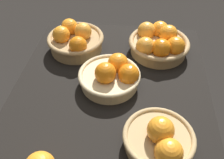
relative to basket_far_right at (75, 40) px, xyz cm
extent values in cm
cube|color=black|center=(-20.78, -18.02, -6.34)|extent=(84.00, 72.00, 3.00)
cylinder|color=tan|center=(0.16, -0.21, -1.97)|extent=(22.00, 22.00, 5.75)
torus|color=tan|center=(0.16, -0.21, 0.91)|extent=(23.92, 23.92, 1.92)
sphere|color=orange|center=(-1.39, 5.20, 3.04)|extent=(7.26, 7.26, 7.26)
sphere|color=#F49E33|center=(1.60, -3.35, 3.39)|extent=(7.26, 7.26, 7.26)
sphere|color=orange|center=(4.86, 3.26, 3.00)|extent=(7.26, 7.26, 7.26)
sphere|color=orange|center=(-6.66, -2.94, 2.25)|extent=(7.26, 7.26, 7.26)
cylinder|color=#D3BC8C|center=(-19.57, -17.08, -2.50)|extent=(21.08, 21.08, 4.67)
torus|color=#D3BC8C|center=(-19.57, -17.08, -0.17)|extent=(22.74, 22.74, 1.66)
sphere|color=orange|center=(-14.85, -19.72, 1.49)|extent=(7.69, 7.69, 7.69)
sphere|color=orange|center=(-21.65, -15.98, 2.39)|extent=(7.69, 7.69, 7.69)
sphere|color=orange|center=(-20.11, -24.07, 1.13)|extent=(7.69, 7.69, 7.69)
cylinder|color=tan|center=(-43.59, -34.41, -2.54)|extent=(19.50, 19.50, 4.60)
torus|color=tan|center=(-43.59, -34.41, -0.24)|extent=(21.05, 21.05, 1.55)
sphere|color=orange|center=(-43.34, -34.46, 2.69)|extent=(7.79, 7.79, 7.79)
sphere|color=orange|center=(-49.15, -36.61, 1.27)|extent=(7.79, 7.79, 7.79)
cylinder|color=tan|center=(2.21, -35.44, -2.36)|extent=(23.46, 23.46, 4.95)
torus|color=tan|center=(2.21, -35.44, 0.11)|extent=(25.50, 25.50, 2.05)
sphere|color=orange|center=(9.81, -35.76, 1.31)|extent=(7.69, 7.69, 7.69)
sphere|color=orange|center=(-2.18, -41.57, 1.77)|extent=(7.69, 7.69, 7.69)
sphere|color=#F49E33|center=(-3.39, -29.61, 1.55)|extent=(7.69, 7.69, 7.69)
sphere|color=#F49E33|center=(7.47, -29.89, 1.88)|extent=(7.69, 7.69, 7.69)
sphere|color=orange|center=(-4.35, -35.85, 1.93)|extent=(7.69, 7.69, 7.69)
sphere|color=orange|center=(4.71, -38.93, 2.77)|extent=(7.69, 7.69, 7.69)
camera|label=1|loc=(-83.04, -25.42, 59.89)|focal=38.88mm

